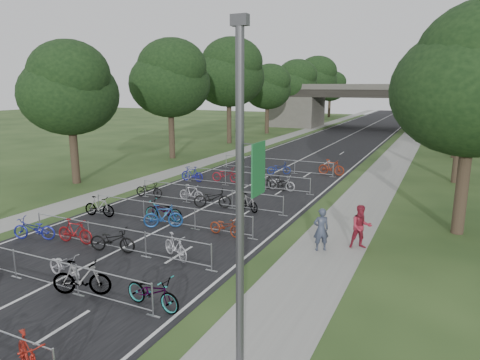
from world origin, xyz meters
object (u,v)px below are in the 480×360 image
object	(u,v)px
pedestrian_a	(321,230)
pedestrian_b	(361,227)
lamppost	(241,210)
overpass_bridge	(365,107)

from	to	relation	value
pedestrian_a	pedestrian_b	world-z (taller)	pedestrian_b
lamppost	pedestrian_a	size ratio (longest dim) A/B	4.43
pedestrian_a	pedestrian_b	size ratio (longest dim) A/B	0.98
lamppost	pedestrian_a	distance (m)	9.65
overpass_bridge	lamppost	distance (m)	63.55
overpass_bridge	lamppost	world-z (taller)	lamppost
overpass_bridge	pedestrian_b	bearing A→B (deg)	-80.15
pedestrian_b	overpass_bridge	bearing A→B (deg)	72.73
lamppost	pedestrian_a	bearing A→B (deg)	93.78
pedestrian_a	pedestrian_b	bearing A→B (deg)	-178.65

